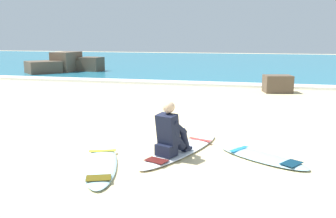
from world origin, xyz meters
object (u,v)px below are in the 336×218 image
at_px(surfboard_main, 181,150).
at_px(surfboard_spare_near, 101,164).
at_px(shoreline_rock, 278,84).
at_px(surfer_seated, 170,134).
at_px(surfboard_spare_far, 262,157).

xyz_separation_m(surfboard_main, surfboard_spare_near, (-1.13, -1.05, 0.00)).
relative_size(surfboard_main, surfboard_spare_near, 1.15).
xyz_separation_m(surfboard_spare_near, shoreline_rock, (3.17, 9.04, 0.29)).
height_order(surfboard_main, surfboard_spare_near, same).
bearing_deg(surfer_seated, shoreline_rock, 75.53).
relative_size(surfboard_spare_far, shoreline_rock, 1.73).
bearing_deg(surfboard_spare_far, surfer_seated, -168.70).
bearing_deg(surfboard_spare_near, surfer_seated, 34.25).
bearing_deg(shoreline_rock, surfboard_main, -104.27).
distance_m(surfboard_spare_near, shoreline_rock, 9.58).
relative_size(surfer_seated, surfboard_spare_near, 0.43).
bearing_deg(surfboard_spare_near, surfboard_main, 42.84).
bearing_deg(surfboard_main, surfboard_spare_far, -1.94).
bearing_deg(shoreline_rock, surfboard_spare_far, -94.19).
relative_size(surfboard_main, surfer_seated, 2.68).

